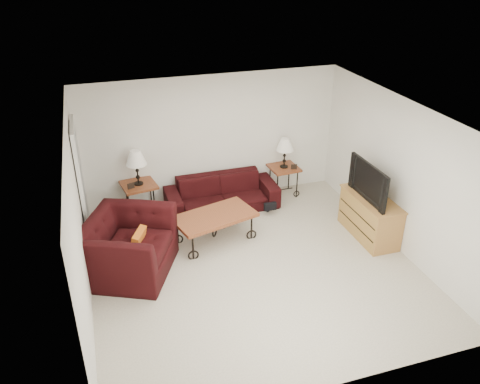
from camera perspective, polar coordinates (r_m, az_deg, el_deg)
name	(u,v)px	position (r m, az deg, el deg)	size (l,w,h in m)	color
ground	(253,267)	(7.87, 1.55, -8.74)	(5.00, 5.00, 0.00)	beige
wall_back	(212,139)	(9.39, -3.33, 6.19)	(5.00, 0.02, 2.50)	silver
wall_front	(332,305)	(5.31, 10.74, -12.88)	(5.00, 0.02, 2.50)	silver
wall_left	(79,224)	(6.90, -18.40, -3.59)	(0.02, 5.00, 2.50)	silver
wall_right	(400,176)	(8.29, 18.25, 1.81)	(0.02, 5.00, 2.50)	silver
ceiling	(255,117)	(6.71, 1.82, 8.79)	(5.00, 5.00, 0.00)	white
doorway	(81,186)	(8.46, -18.18, 0.62)	(0.08, 0.94, 2.04)	black
sofa	(222,193)	(9.36, -2.15, -0.15)	(2.14, 0.84, 0.63)	black
side_table_left	(140,200)	(9.28, -11.61, -0.89)	(0.60, 0.60, 0.66)	brown
side_table_right	(283,181)	(9.91, 5.10, 1.35)	(0.56, 0.56, 0.61)	brown
lamp_left	(137,168)	(8.99, -12.00, 2.80)	(0.37, 0.37, 0.66)	black
lamp_right	(285,153)	(9.66, 5.25, 4.58)	(0.34, 0.34, 0.61)	black
photo_frame_left	(131,186)	(8.96, -12.66, 0.70)	(0.13, 0.02, 0.11)	black
photo_frame_right	(294,167)	(9.69, 6.34, 2.97)	(0.12, 0.02, 0.10)	black
coffee_table	(215,228)	(8.37, -2.98, -4.23)	(1.36, 0.74, 0.51)	brown
armchair	(128,246)	(7.72, -12.98, -6.23)	(1.40, 1.23, 0.91)	black
throw_pillow	(138,243)	(7.65, -11.88, -5.87)	(0.41, 0.11, 0.41)	#DE551C
tv_stand	(370,217)	(8.74, 14.96, -2.84)	(0.52, 1.25, 0.75)	#A9643F
television	(374,181)	(8.41, 15.41, 1.24)	(1.12, 0.15, 0.64)	black
backpack	(268,201)	(9.24, 3.28, -1.11)	(0.36, 0.28, 0.47)	black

